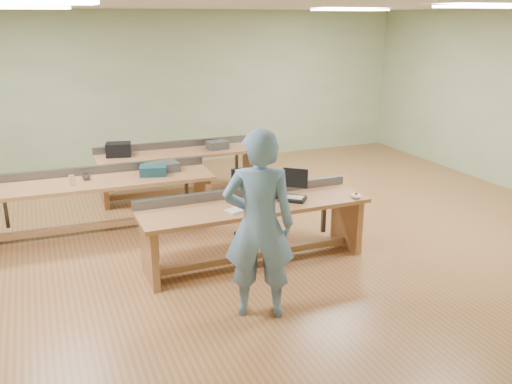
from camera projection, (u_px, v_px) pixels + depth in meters
floor at (242, 231)px, 7.59m from camera, size 10.00×10.00×0.00m
ceiling at (240, 5)px, 6.66m from camera, size 10.00×10.00×0.00m
wall_back at (169, 89)px, 10.65m from camera, size 10.00×0.04×3.00m
wall_front at (455, 230)px, 3.60m from camera, size 10.00×0.04×3.00m
fluor_panels at (240, 7)px, 6.67m from camera, size 6.20×3.50×0.03m
workbench_front at (254, 219)px, 6.48m from camera, size 2.77×0.76×0.86m
workbench_mid at (102, 192)px, 7.43m from camera, size 3.04×0.90×0.86m
workbench_back at (180, 163)px, 8.97m from camera, size 2.71×0.75×0.86m
person at (259, 225)px, 5.20m from camera, size 0.82×0.69×1.90m
laptop_base at (293, 199)px, 6.53m from camera, size 0.40×0.39×0.03m
laptop_screen at (296, 178)px, 6.57m from camera, size 0.24×0.21×0.24m
keyboard at (245, 208)px, 6.22m from camera, size 0.51×0.31×0.03m
trackball_mouse at (356, 196)px, 6.60m from camera, size 0.13×0.15×0.06m
camera_bag at (266, 191)px, 6.56m from camera, size 0.29×0.21×0.18m
task_chair at (251, 213)px, 7.29m from camera, size 0.51×0.51×0.93m
parts_bin_teal at (153, 170)px, 7.57m from camera, size 0.42×0.35×0.13m
parts_bin_grey at (162, 167)px, 7.73m from camera, size 0.49×0.35×0.12m
mug at (86, 176)px, 7.34m from camera, size 0.14×0.14×0.09m
drinks_can at (72, 180)px, 7.10m from camera, size 0.08×0.08×0.13m
storage_box_back at (118, 150)px, 8.56m from camera, size 0.43×0.35×0.22m
tray_back at (217, 145)px, 9.04m from camera, size 0.36×0.28×0.13m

